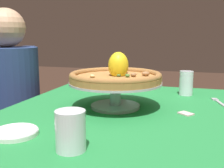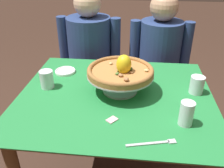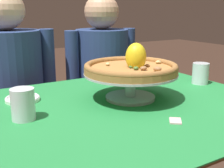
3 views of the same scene
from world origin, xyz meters
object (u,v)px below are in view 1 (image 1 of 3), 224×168
(water_glass_side_right, at_px, (132,80))
(dinner_fork, at_px, (221,104))
(pizza_stand, at_px, (115,90))
(pizza, at_px, (116,76))
(sugar_packet, at_px, (186,114))
(water_glass_front_right, at_px, (186,85))
(diner_right, at_px, (12,119))
(side_plate, at_px, (15,132))
(water_glass_side_left, at_px, (71,134))

(water_glass_side_right, xyz_separation_m, dinner_fork, (-0.24, -0.43, -0.04))
(pizza_stand, bearing_deg, pizza, -24.80)
(sugar_packet, bearing_deg, pizza_stand, 86.76)
(water_glass_front_right, relative_size, diner_right, 0.10)
(pizza_stand, height_order, side_plate, pizza_stand)
(pizza, relative_size, water_glass_side_left, 3.51)
(water_glass_side_left, xyz_separation_m, sugar_packet, (0.40, -0.26, -0.04))
(water_glass_side_right, bearing_deg, water_glass_front_right, -109.25)
(side_plate, height_order, dinner_fork, side_plate)
(water_glass_side_right, distance_m, sugar_packet, 0.52)
(water_glass_side_right, bearing_deg, sugar_packet, -145.48)
(pizza_stand, distance_m, diner_right, 0.79)
(water_glass_side_left, distance_m, dinner_fork, 0.71)
(side_plate, distance_m, sugar_packet, 0.58)
(water_glass_side_left, xyz_separation_m, diner_right, (0.68, 0.70, -0.24))
(water_glass_side_right, xyz_separation_m, diner_right, (-0.15, 0.67, -0.24))
(water_glass_side_right, height_order, dinner_fork, water_glass_side_right)
(pizza, xyz_separation_m, dinner_fork, (0.17, -0.40, -0.12))
(water_glass_side_right, relative_size, sugar_packet, 1.94)
(water_glass_side_left, relative_size, dinner_fork, 0.49)
(diner_right, bearing_deg, side_plate, -141.53)
(pizza_stand, xyz_separation_m, water_glass_side_right, (0.41, 0.03, -0.03))
(pizza_stand, height_order, water_glass_front_right, water_glass_front_right)
(water_glass_side_right, xyz_separation_m, water_glass_front_right, (-0.10, -0.29, 0.01))
(side_plate, bearing_deg, sugar_packet, -52.71)
(water_glass_front_right, bearing_deg, diner_right, 93.10)
(pizza, bearing_deg, water_glass_front_right, -39.62)
(pizza_stand, relative_size, water_glass_side_left, 3.54)
(side_plate, xyz_separation_m, diner_right, (0.63, 0.50, -0.20))
(pizza, distance_m, sugar_packet, 0.30)
(water_glass_front_right, relative_size, water_glass_side_left, 1.13)
(water_glass_side_right, distance_m, side_plate, 0.80)
(water_glass_front_right, height_order, side_plate, water_glass_front_right)
(water_glass_front_right, bearing_deg, side_plate, 146.44)
(side_plate, bearing_deg, diner_right, 38.47)
(water_glass_side_right, height_order, sugar_packet, water_glass_side_right)
(water_glass_front_right, distance_m, side_plate, 0.82)
(water_glass_side_right, distance_m, water_glass_front_right, 0.30)
(water_glass_side_left, bearing_deg, sugar_packet, -33.58)
(dinner_fork, relative_size, sugar_packet, 4.14)
(water_glass_side_right, height_order, water_glass_side_left, water_glass_side_left)
(water_glass_side_right, height_order, side_plate, water_glass_side_right)
(side_plate, bearing_deg, dinner_fork, -47.95)
(pizza, xyz_separation_m, side_plate, (-0.37, 0.19, -0.12))
(diner_right, bearing_deg, sugar_packet, -106.14)
(pizza, xyz_separation_m, sugar_packet, (-0.02, -0.27, -0.12))
(pizza_stand, distance_m, side_plate, 0.42)
(pizza, height_order, dinner_fork, pizza)
(water_glass_front_right, bearing_deg, water_glass_side_right, 70.75)
(pizza, bearing_deg, sugar_packet, -93.71)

